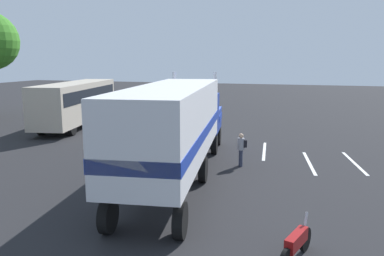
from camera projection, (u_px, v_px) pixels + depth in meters
The scene contains 8 objects.
ground_plane at pixel (207, 145), 23.16m from camera, with size 120.00×120.00×0.00m, color #232326.
lane_stripe_near at pixel (264, 151), 21.70m from camera, with size 4.40×0.16×0.01m, color silver.
lane_stripe_mid at pixel (309, 163), 19.20m from camera, with size 4.40×0.16×0.01m, color silver.
lane_stripe_far at pixel (354, 163), 19.19m from camera, with size 4.40×0.16×0.01m, color silver.
semi_truck at pixel (178, 123), 16.06m from camera, with size 14.37×4.60×4.50m.
person_bystander at pixel (241, 148), 18.47m from camera, with size 0.36×0.47×1.63m.
parked_bus at pixel (77, 100), 29.50m from camera, with size 11.28×4.56×3.40m.
motorcycle at pixel (296, 244), 9.74m from camera, with size 2.03×0.77×1.12m.
Camera 1 is at (-21.93, -5.56, 5.15)m, focal length 35.55 mm.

